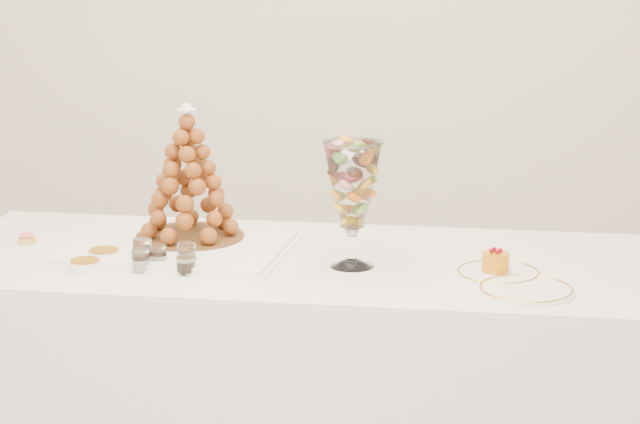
# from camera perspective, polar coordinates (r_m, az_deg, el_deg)

# --- Properties ---
(buffet_table) EXTENTS (2.13, 0.88, 0.80)m
(buffet_table) POSITION_cam_1_polar(r_m,az_deg,el_deg) (3.83, -1.17, -7.88)
(buffet_table) COLOR white
(buffet_table) RESTS_ON ground
(lace_tray) EXTENTS (0.69, 0.54, 0.02)m
(lace_tray) POSITION_cam_1_polar(r_m,az_deg,el_deg) (3.81, -6.56, -1.57)
(lace_tray) COLOR white
(lace_tray) RESTS_ON buffet_table
(macaron_vase) EXTENTS (0.17, 0.17, 0.37)m
(macaron_vase) POSITION_cam_1_polar(r_m,az_deg,el_deg) (3.56, 1.49, 1.19)
(macaron_vase) COLOR white
(macaron_vase) RESTS_ON buffet_table
(cake_plate) EXTENTS (0.24, 0.24, 0.01)m
(cake_plate) POSITION_cam_1_polar(r_m,az_deg,el_deg) (3.56, 8.14, -2.80)
(cake_plate) COLOR white
(cake_plate) RESTS_ON buffet_table
(spare_plate) EXTENTS (0.26, 0.26, 0.01)m
(spare_plate) POSITION_cam_1_polar(r_m,az_deg,el_deg) (3.43, 9.40, -3.55)
(spare_plate) COLOR white
(spare_plate) RESTS_ON buffet_table
(pink_tart) EXTENTS (0.06, 0.06, 0.04)m
(pink_tart) POSITION_cam_1_polar(r_m,az_deg,el_deg) (3.96, -13.26, -1.18)
(pink_tart) COLOR tan
(pink_tart) RESTS_ON buffet_table
(verrine_a) EXTENTS (0.06, 0.06, 0.07)m
(verrine_a) POSITION_cam_1_polar(r_m,az_deg,el_deg) (3.67, -8.12, -1.80)
(verrine_a) COLOR white
(verrine_a) RESTS_ON buffet_table
(verrine_b) EXTENTS (0.06, 0.06, 0.07)m
(verrine_b) POSITION_cam_1_polar(r_m,az_deg,el_deg) (3.63, -7.39, -2.00)
(verrine_b) COLOR white
(verrine_b) RESTS_ON buffet_table
(verrine_c) EXTENTS (0.06, 0.06, 0.07)m
(verrine_c) POSITION_cam_1_polar(r_m,az_deg,el_deg) (3.62, -6.11, -1.97)
(verrine_c) COLOR white
(verrine_c) RESTS_ON buffet_table
(verrine_d) EXTENTS (0.05, 0.05, 0.07)m
(verrine_d) POSITION_cam_1_polar(r_m,az_deg,el_deg) (3.60, -8.20, -2.19)
(verrine_d) COLOR white
(verrine_d) RESTS_ON buffet_table
(verrine_e) EXTENTS (0.05, 0.05, 0.07)m
(verrine_e) POSITION_cam_1_polar(r_m,az_deg,el_deg) (3.55, -6.16, -2.30)
(verrine_e) COLOR white
(verrine_e) RESTS_ON buffet_table
(ramekin_back) EXTENTS (0.10, 0.10, 0.03)m
(ramekin_back) POSITION_cam_1_polar(r_m,az_deg,el_deg) (3.73, -9.85, -1.97)
(ramekin_back) COLOR white
(ramekin_back) RESTS_ON buffet_table
(ramekin_front) EXTENTS (0.09, 0.09, 0.03)m
(ramekin_front) POSITION_cam_1_polar(r_m,az_deg,el_deg) (3.63, -10.69, -2.43)
(ramekin_front) COLOR white
(ramekin_front) RESTS_ON buffet_table
(croquembouche) EXTENTS (0.35, 0.35, 0.42)m
(croquembouche) POSITION_cam_1_polar(r_m,az_deg,el_deg) (3.82, -6.04, 1.79)
(croquembouche) COLOR brown
(croquembouche) RESTS_ON lace_tray
(mousse_cake) EXTENTS (0.08, 0.08, 0.07)m
(mousse_cake) POSITION_cam_1_polar(r_m,az_deg,el_deg) (3.56, 8.02, -2.26)
(mousse_cake) COLOR orange
(mousse_cake) RESTS_ON cake_plate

